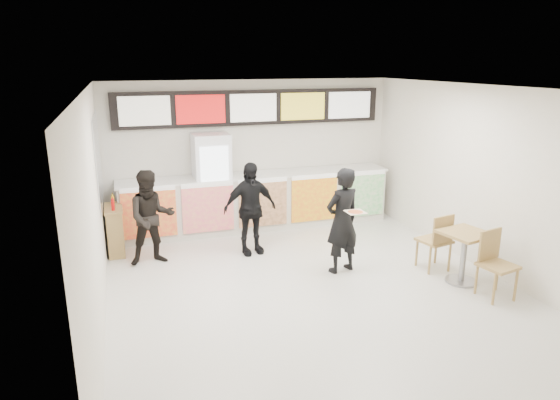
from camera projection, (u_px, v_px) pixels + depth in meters
name	position (u px, v px, depth m)	size (l,w,h in m)	color
floor	(313.00, 290.00, 7.59)	(7.00, 7.00, 0.00)	beige
ceiling	(317.00, 88.00, 6.79)	(7.00, 7.00, 0.00)	white
wall_back	(252.00, 153.00, 10.40)	(6.00, 6.00, 0.00)	silver
wall_left	(94.00, 214.00, 6.30)	(7.00, 7.00, 0.00)	silver
wall_right	(487.00, 180.00, 8.08)	(7.00, 7.00, 0.00)	silver
service_counter	(258.00, 201.00, 10.27)	(5.56, 0.77, 1.14)	silver
menu_board	(253.00, 108.00, 10.06)	(5.50, 0.14, 0.70)	black
drinks_fridge	(212.00, 184.00, 9.89)	(0.70, 0.67, 2.00)	white
mirror_panel	(98.00, 159.00, 8.48)	(0.01, 2.00, 1.50)	#B2B7BF
customer_main	(342.00, 221.00, 8.05)	(0.64, 0.42, 1.74)	black
customer_left	(151.00, 218.00, 8.39)	(0.79, 0.62, 1.63)	black
customer_mid	(250.00, 208.00, 8.84)	(0.98, 0.41, 1.67)	black
pizza_slice	(355.00, 212.00, 7.56)	(0.36, 0.36, 0.02)	beige
cafe_table	(464.00, 248.00, 7.70)	(0.80, 1.74, 0.99)	#A8874D
condiment_ledge	(115.00, 230.00, 8.95)	(0.31, 0.77, 1.02)	#A8874D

